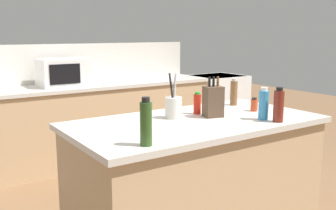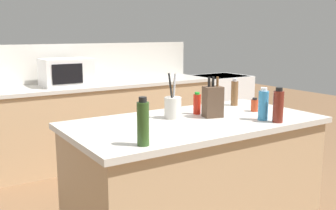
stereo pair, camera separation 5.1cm
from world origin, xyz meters
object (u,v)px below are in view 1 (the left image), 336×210
object	(u,v)px
microwave	(64,72)
hot_sauce_bottle	(197,104)
vinegar_bottle	(279,106)
dish_soap_bottle	(264,105)
honey_jar	(218,102)
range_oven	(216,106)
utensil_crock	(173,107)
spice_jar_paprika	(254,105)
pepper_grinder	(234,93)
knife_block	(213,101)
olive_oil_bottle	(146,123)

from	to	relation	value
microwave	hot_sauce_bottle	distance (m)	2.07
vinegar_bottle	dish_soap_bottle	world-z (taller)	vinegar_bottle
honey_jar	range_oven	bearing A→B (deg)	49.45
utensil_crock	spice_jar_paprika	bearing A→B (deg)	-11.80
pepper_grinder	microwave	bearing A→B (deg)	111.95
vinegar_bottle	knife_block	bearing A→B (deg)	125.70
dish_soap_bottle	hot_sauce_bottle	distance (m)	0.49
range_oven	knife_block	distance (m)	2.97
knife_block	hot_sauce_bottle	distance (m)	0.15
spice_jar_paprika	knife_block	bearing A→B (deg)	177.80
range_oven	knife_block	bearing A→B (deg)	-131.28
knife_block	vinegar_bottle	distance (m)	0.45
spice_jar_paprika	honey_jar	bearing A→B (deg)	134.74
hot_sauce_bottle	spice_jar_paprika	world-z (taller)	hot_sauce_bottle
pepper_grinder	hot_sauce_bottle	bearing A→B (deg)	-166.44
range_oven	knife_block	world-z (taller)	knife_block
honey_jar	vinegar_bottle	bearing A→B (deg)	-83.79
olive_oil_bottle	vinegar_bottle	bearing A→B (deg)	-0.53
hot_sauce_bottle	honey_jar	world-z (taller)	hot_sauce_bottle
microwave	utensil_crock	size ratio (longest dim) A/B	1.69
hot_sauce_bottle	pepper_grinder	bearing A→B (deg)	13.56
pepper_grinder	olive_oil_bottle	xyz separation A→B (m)	(-1.21, -0.62, 0.02)
dish_soap_bottle	pepper_grinder	bearing A→B (deg)	68.16
knife_block	spice_jar_paprika	distance (m)	0.41
vinegar_bottle	honey_jar	bearing A→B (deg)	96.21
dish_soap_bottle	olive_oil_bottle	bearing A→B (deg)	-174.58
vinegar_bottle	dish_soap_bottle	bearing A→B (deg)	107.17
range_oven	pepper_grinder	distance (m)	2.50
microwave	range_oven	bearing A→B (deg)	-0.00
vinegar_bottle	spice_jar_paprika	bearing A→B (deg)	69.00
hot_sauce_bottle	honey_jar	distance (m)	0.24
range_oven	utensil_crock	bearing A→B (deg)	-136.55
range_oven	pepper_grinder	size ratio (longest dim) A/B	4.08
knife_block	utensil_crock	bearing A→B (deg)	168.33
spice_jar_paprika	olive_oil_bottle	bearing A→B (deg)	-163.63
range_oven	pepper_grinder	xyz separation A→B (m)	(-1.48, -1.93, 0.58)
range_oven	dish_soap_bottle	distance (m)	3.03
vinegar_bottle	hot_sauce_bottle	xyz separation A→B (m)	(-0.29, 0.51, -0.03)
vinegar_bottle	olive_oil_bottle	xyz separation A→B (m)	(-1.03, 0.01, 0.01)
knife_block	olive_oil_bottle	world-z (taller)	knife_block
range_oven	olive_oil_bottle	xyz separation A→B (m)	(-2.69, -2.55, 0.60)
utensil_crock	spice_jar_paprika	distance (m)	0.67
microwave	pepper_grinder	size ratio (longest dim) A/B	2.41
range_oven	knife_block	size ratio (longest dim) A/B	3.17
vinegar_bottle	utensil_crock	bearing A→B (deg)	136.91
spice_jar_paprika	range_oven	bearing A→B (deg)	55.37
knife_block	honey_jar	size ratio (longest dim) A/B	2.11
utensil_crock	vinegar_bottle	distance (m)	0.72
microwave	olive_oil_bottle	xyz separation A→B (m)	(-0.43, -2.55, -0.03)
dish_soap_bottle	honey_jar	xyz separation A→B (m)	(-0.03, 0.44, -0.04)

